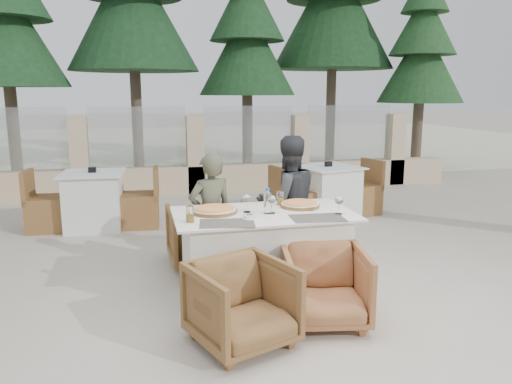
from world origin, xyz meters
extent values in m
plane|color=#BFB4A3|center=(0.00, 0.00, 0.00)|extent=(80.00, 80.00, 0.00)
cube|color=beige|center=(0.00, 14.00, 0.01)|extent=(30.00, 16.00, 0.01)
cone|color=#1E4723|center=(-3.50, 7.00, 2.75)|extent=(2.42, 2.42, 5.50)
cone|color=#1B4121|center=(-1.00, 7.50, 3.25)|extent=(2.86, 2.86, 6.50)
cone|color=#1E4622|center=(1.50, 7.20, 2.50)|extent=(2.20, 2.20, 5.00)
cone|color=#1B411E|center=(3.80, 7.80, 3.40)|extent=(2.99, 2.99, 6.80)
cone|color=#234F25|center=(5.50, 6.50, 2.25)|extent=(1.98, 1.98, 4.50)
cube|color=#57524A|center=(-0.32, -0.34, 0.77)|extent=(0.49, 0.36, 0.00)
cube|color=#555149|center=(0.46, -0.35, 0.77)|extent=(0.47, 0.33, 0.00)
cylinder|color=orange|center=(-0.37, 0.05, 0.80)|extent=(0.50, 0.50, 0.05)
cylinder|color=#F85B21|center=(0.45, 0.09, 0.79)|extent=(0.39, 0.39, 0.05)
cylinder|color=#9DB9CF|center=(0.09, -0.09, 0.89)|extent=(0.09, 0.09, 0.23)
cylinder|color=gold|center=(-0.61, -0.23, 0.84)|extent=(0.08, 0.08, 0.14)
cylinder|color=gold|center=(0.29, 0.22, 0.84)|extent=(0.08, 0.08, 0.13)
imported|color=brown|center=(-0.38, 0.90, 0.32)|extent=(0.72, 0.74, 0.64)
imported|color=#916034|center=(0.37, 0.88, 0.31)|extent=(0.83, 0.84, 0.63)
imported|color=brown|center=(-0.32, -0.92, 0.31)|extent=(0.86, 0.88, 0.62)
imported|color=#9D6139|center=(0.39, -0.72, 0.31)|extent=(0.77, 0.78, 0.62)
imported|color=#4E4E39|center=(-0.34, 0.51, 0.63)|extent=(0.52, 0.40, 1.25)
imported|color=#333538|center=(0.49, 0.61, 0.70)|extent=(0.73, 0.60, 1.40)
camera|label=1|loc=(-1.00, -4.24, 1.83)|focal=35.00mm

